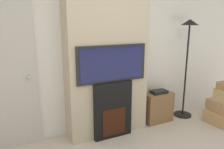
% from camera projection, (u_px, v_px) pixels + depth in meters
% --- Properties ---
extents(wall_back, '(6.00, 0.06, 2.70)m').
position_uv_depth(wall_back, '(101.00, 46.00, 3.40)').
color(wall_back, silver).
rests_on(wall_back, ground_plane).
extents(chimney_breast, '(1.24, 0.36, 2.70)m').
position_uv_depth(chimney_breast, '(107.00, 47.00, 3.22)').
color(chimney_breast, '#BCAD8E').
rests_on(chimney_breast, ground_plane).
extents(fireplace, '(0.60, 0.15, 0.87)m').
position_uv_depth(fireplace, '(112.00, 110.00, 3.27)').
color(fireplace, black).
rests_on(fireplace, ground_plane).
extents(television, '(1.07, 0.07, 0.53)m').
position_uv_depth(television, '(112.00, 64.00, 3.11)').
color(television, black).
rests_on(television, fireplace).
extents(floor_lamp, '(0.32, 0.32, 1.76)m').
position_uv_depth(floor_lamp, '(188.00, 47.00, 3.81)').
color(floor_lamp, black).
rests_on(floor_lamp, ground_plane).
extents(media_stand, '(0.51, 0.30, 0.57)m').
position_uv_depth(media_stand, '(157.00, 106.00, 3.83)').
color(media_stand, brown).
rests_on(media_stand, ground_plane).
extents(entry_door, '(0.81, 0.09, 2.06)m').
position_uv_depth(entry_door, '(5.00, 76.00, 2.83)').
color(entry_door, '#BCB7AD').
rests_on(entry_door, ground_plane).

